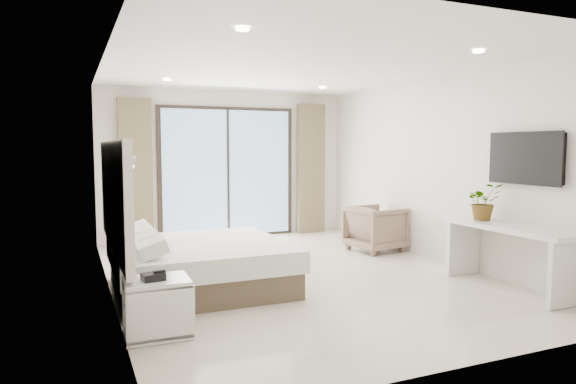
{
  "coord_description": "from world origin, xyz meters",
  "views": [
    {
      "loc": [
        -2.7,
        -6.05,
        1.69
      ],
      "look_at": [
        0.07,
        0.4,
        1.06
      ],
      "focal_mm": 32.0,
      "sensor_mm": 36.0,
      "label": 1
    }
  ],
  "objects_px": {
    "console_desk": "(510,242)",
    "nightstand": "(157,307)",
    "bed": "(199,265)",
    "armchair": "(376,226)"
  },
  "relations": [
    {
      "from": "console_desk",
      "to": "nightstand",
      "type": "bearing_deg",
      "value": 178.36
    },
    {
      "from": "bed",
      "to": "console_desk",
      "type": "distance_m",
      "value": 3.67
    },
    {
      "from": "console_desk",
      "to": "armchair",
      "type": "distance_m",
      "value": 2.56
    },
    {
      "from": "nightstand",
      "to": "bed",
      "type": "bearing_deg",
      "value": 64.64
    },
    {
      "from": "bed",
      "to": "nightstand",
      "type": "xyz_separation_m",
      "value": [
        -0.7,
        -1.34,
        -0.03
      ]
    },
    {
      "from": "bed",
      "to": "nightstand",
      "type": "distance_m",
      "value": 1.51
    },
    {
      "from": "bed",
      "to": "armchair",
      "type": "height_order",
      "value": "armchair"
    },
    {
      "from": "nightstand",
      "to": "armchair",
      "type": "distance_m",
      "value": 4.56
    },
    {
      "from": "nightstand",
      "to": "armchair",
      "type": "bearing_deg",
      "value": 34.35
    },
    {
      "from": "armchair",
      "to": "nightstand",
      "type": "bearing_deg",
      "value": 113.67
    }
  ]
}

